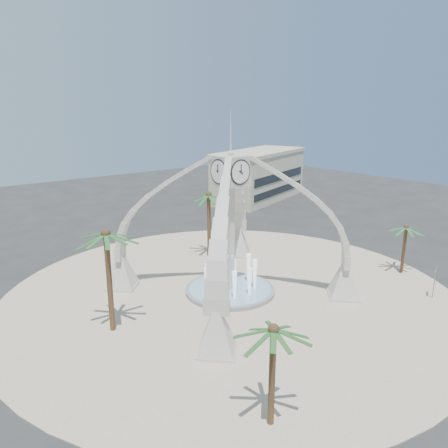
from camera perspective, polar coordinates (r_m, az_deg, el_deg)
ground at (r=39.81m, az=0.79°, el=-8.93°), size 140.00×140.00×0.00m
plaza at (r=39.80m, az=0.79°, el=-8.89°), size 40.00×40.00×0.06m
clock_tower at (r=37.61m, az=0.83°, el=0.12°), size 17.94×17.94×16.30m
fountain at (r=39.69m, az=0.79°, el=-8.55°), size 8.00×8.00×3.62m
building_ne at (r=78.12m, az=4.62°, el=6.41°), size 21.87×14.17×8.60m
palm_east at (r=46.33m, az=22.71°, el=-0.47°), size 4.43×4.43×5.39m
palm_west at (r=31.89m, az=-15.16°, el=-1.44°), size 4.91×4.91×8.40m
palm_north at (r=47.04m, az=-2.02°, el=3.71°), size 5.80×5.80×7.83m
palm_south at (r=22.46m, az=6.49°, el=-13.70°), size 4.67×4.67×6.28m
street_sign at (r=42.04m, az=25.86°, el=-6.22°), size 0.97×0.42×2.83m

